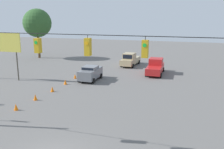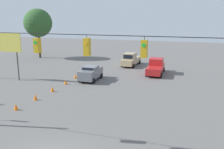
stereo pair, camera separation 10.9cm
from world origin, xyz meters
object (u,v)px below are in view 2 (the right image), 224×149
(pickup_truck_red_oncoming_deep, at_px, (156,67))
(sedan_grey_withflow_far, at_px, (91,73))
(traffic_cone_second, at_px, (35,97))
(overhead_signal_span, at_px, (62,69))
(traffic_cone_nearest, at_px, (16,107))
(traffic_cone_third, at_px, (52,89))
(traffic_cone_fifth, at_px, (75,76))
(tree_horizon_left, at_px, (38,23))
(roadside_billboard, at_px, (6,45))
(pickup_truck_tan_withflow_deep, at_px, (131,60))
(traffic_cone_fourth, at_px, (66,82))

(pickup_truck_red_oncoming_deep, distance_m, sedan_grey_withflow_far, 9.51)
(sedan_grey_withflow_far, relative_size, traffic_cone_second, 7.04)
(overhead_signal_span, height_order, traffic_cone_second, overhead_signal_span)
(traffic_cone_nearest, distance_m, traffic_cone_third, 5.70)
(overhead_signal_span, distance_m, traffic_cone_fifth, 18.00)
(overhead_signal_span, xyz_separation_m, tree_horizon_left, (20.73, -28.64, 1.61))
(traffic_cone_second, relative_size, roadside_billboard, 0.10)
(traffic_cone_nearest, bearing_deg, traffic_cone_second, -91.22)
(overhead_signal_span, bearing_deg, pickup_truck_tan_withflow_deep, -85.34)
(traffic_cone_fifth, bearing_deg, sedan_grey_withflow_far, 174.43)
(sedan_grey_withflow_far, xyz_separation_m, roadside_billboard, (10.27, 2.78, 3.44))
(pickup_truck_red_oncoming_deep, distance_m, traffic_cone_third, 15.15)
(sedan_grey_withflow_far, distance_m, traffic_cone_second, 9.02)
(pickup_truck_red_oncoming_deep, bearing_deg, traffic_cone_fourth, 43.03)
(overhead_signal_span, relative_size, sedan_grey_withflow_far, 5.78)
(tree_horizon_left, bearing_deg, sedan_grey_withflow_far, 140.91)
(sedan_grey_withflow_far, relative_size, traffic_cone_third, 7.04)
(traffic_cone_nearest, relative_size, traffic_cone_fourth, 1.00)
(sedan_grey_withflow_far, distance_m, traffic_cone_fifth, 2.37)
(pickup_truck_tan_withflow_deep, distance_m, traffic_cone_third, 17.23)
(tree_horizon_left, bearing_deg, traffic_cone_fifth, 137.05)
(tree_horizon_left, bearing_deg, traffic_cone_fourth, 131.40)
(sedan_grey_withflow_far, xyz_separation_m, tree_horizon_left, (15.97, -12.97, 5.65))
(overhead_signal_span, bearing_deg, sedan_grey_withflow_far, -73.10)
(traffic_cone_second, distance_m, roadside_billboard, 10.82)
(traffic_cone_third, xyz_separation_m, traffic_cone_fifth, (0.20, -6.02, 0.00))
(traffic_cone_nearest, distance_m, roadside_billboard, 12.53)
(overhead_signal_span, relative_size, traffic_cone_third, 40.70)
(traffic_cone_second, xyz_separation_m, traffic_cone_fourth, (-0.11, -5.97, 0.00))
(traffic_cone_fourth, bearing_deg, pickup_truck_red_oncoming_deep, -136.97)
(pickup_truck_tan_withflow_deep, height_order, traffic_cone_third, pickup_truck_tan_withflow_deep)
(traffic_cone_nearest, relative_size, traffic_cone_third, 1.00)
(pickup_truck_red_oncoming_deep, height_order, traffic_cone_fifth, pickup_truck_red_oncoming_deep)
(roadside_billboard, bearing_deg, tree_horizon_left, -70.10)
(roadside_billboard, distance_m, tree_horizon_left, 16.89)
(sedan_grey_withflow_far, bearing_deg, roadside_billboard, 15.13)
(traffic_cone_third, height_order, traffic_cone_fifth, same)
(overhead_signal_span, distance_m, traffic_cone_second, 10.90)
(pickup_truck_tan_withflow_deep, xyz_separation_m, traffic_cone_second, (4.81, 19.49, -0.68))
(traffic_cone_nearest, distance_m, traffic_cone_fourth, 8.75)
(traffic_cone_fourth, bearing_deg, traffic_cone_second, 88.98)
(pickup_truck_red_oncoming_deep, bearing_deg, traffic_cone_fifth, 31.25)
(pickup_truck_red_oncoming_deep, height_order, pickup_truck_tan_withflow_deep, same)
(pickup_truck_red_oncoming_deep, xyz_separation_m, sedan_grey_withflow_far, (7.34, 6.05, -0.03))
(traffic_cone_fourth, relative_size, roadside_billboard, 0.10)
(pickup_truck_red_oncoming_deep, height_order, tree_horizon_left, tree_horizon_left)
(traffic_cone_fourth, bearing_deg, overhead_signal_span, 117.98)
(traffic_cone_nearest, relative_size, traffic_cone_fifth, 1.00)
(overhead_signal_span, relative_size, traffic_cone_second, 40.70)
(sedan_grey_withflow_far, relative_size, traffic_cone_nearest, 7.04)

